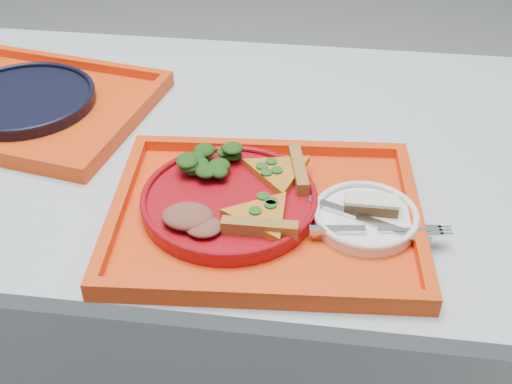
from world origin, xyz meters
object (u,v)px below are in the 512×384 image
at_px(tray_main, 265,217).
at_px(dinner_plate, 229,202).
at_px(tray_far, 26,107).
at_px(navy_plate, 24,100).
at_px(dessert_bar, 371,204).

relative_size(tray_main, dinner_plate, 1.73).
distance_m(tray_far, navy_plate, 0.01).
relative_size(tray_main, dessert_bar, 5.87).
height_order(tray_far, navy_plate, navy_plate).
height_order(tray_main, dessert_bar, dessert_bar).
relative_size(navy_plate, dessert_bar, 3.39).
xyz_separation_m(dinner_plate, navy_plate, (-0.43, 0.25, -0.00)).
bearing_deg(tray_main, tray_far, 147.31).
xyz_separation_m(tray_main, dinner_plate, (-0.05, 0.01, 0.02)).
xyz_separation_m(dinner_plate, dessert_bar, (0.21, 0.00, 0.02)).
bearing_deg(tray_far, dinner_plate, -20.12).
bearing_deg(dinner_plate, tray_main, -10.30).
bearing_deg(tray_main, dinner_plate, 165.36).
distance_m(tray_far, dinner_plate, 0.50).
bearing_deg(dessert_bar, navy_plate, 159.00).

